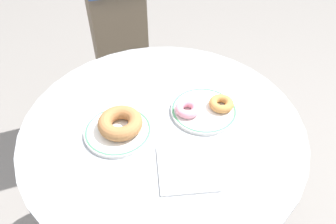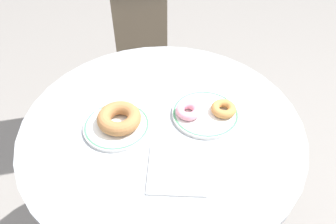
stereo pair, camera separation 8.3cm
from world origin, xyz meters
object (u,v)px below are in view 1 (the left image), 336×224
at_px(plate_left, 118,131).
at_px(plate_right, 204,110).
at_px(donut_old_fashioned, 221,104).
at_px(paper_napkin, 187,168).
at_px(donut_cinnamon, 120,123).
at_px(cafe_table, 163,171).
at_px(donut_pink_frosted, 187,109).

distance_m(plate_left, plate_right, 0.24).
xyz_separation_m(donut_old_fashioned, paper_napkin, (-0.13, -0.19, -0.02)).
relative_size(plate_left, donut_cinnamon, 1.52).
height_order(plate_left, donut_cinnamon, donut_cinnamon).
height_order(cafe_table, plate_left, plate_left).
bearing_deg(donut_cinnamon, paper_napkin, -43.06).
bearing_deg(cafe_table, donut_pink_frosted, 17.94).
bearing_deg(plate_left, plate_right, 11.58).
height_order(cafe_table, donut_old_fashioned, donut_old_fashioned).
bearing_deg(paper_napkin, cafe_table, 104.30).
relative_size(donut_cinnamon, donut_pink_frosted, 1.69).
distance_m(cafe_table, plate_right, 0.26).
distance_m(donut_cinnamon, paper_napkin, 0.21).
bearing_deg(plate_right, cafe_table, -166.17).
distance_m(plate_left, donut_cinnamon, 0.03).
relative_size(plate_right, donut_old_fashioned, 2.68).
height_order(plate_right, donut_pink_frosted, donut_pink_frosted).
bearing_deg(donut_old_fashioned, paper_napkin, -124.29).
bearing_deg(donut_pink_frosted, cafe_table, -162.06).
distance_m(cafe_table, donut_pink_frosted, 0.25).
bearing_deg(donut_pink_frosted, donut_cinnamon, -168.20).
bearing_deg(donut_cinnamon, plate_right, 10.91).
relative_size(cafe_table, paper_napkin, 5.54).
height_order(donut_cinnamon, donut_pink_frosted, donut_cinnamon).
height_order(donut_old_fashioned, donut_pink_frosted, same).
xyz_separation_m(donut_cinnamon, paper_napkin, (0.15, -0.14, -0.03)).
bearing_deg(donut_cinnamon, cafe_table, 7.71).
bearing_deg(donut_old_fashioned, donut_cinnamon, -170.51).
height_order(donut_pink_frosted, paper_napkin, donut_pink_frosted).
relative_size(plate_left, donut_pink_frosted, 2.56).
bearing_deg(plate_right, paper_napkin, -113.20).
bearing_deg(cafe_table, plate_right, 13.83).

